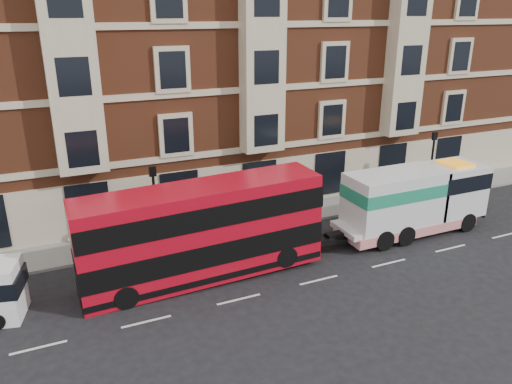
% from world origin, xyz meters
% --- Properties ---
extents(ground, '(120.00, 120.00, 0.00)m').
position_xyz_m(ground, '(0.00, 0.00, 0.00)').
color(ground, black).
rests_on(ground, ground).
extents(sidewalk, '(90.00, 3.00, 0.15)m').
position_xyz_m(sidewalk, '(0.00, 7.50, 0.07)').
color(sidewalk, slate).
rests_on(sidewalk, ground).
extents(victorian_terrace, '(45.00, 12.00, 20.40)m').
position_xyz_m(victorian_terrace, '(0.50, 15.00, 10.07)').
color(victorian_terrace, brown).
rests_on(victorian_terrace, ground).
extents(lamp_post_west, '(0.35, 0.15, 4.35)m').
position_xyz_m(lamp_post_west, '(-6.00, 6.20, 2.68)').
color(lamp_post_west, black).
rests_on(lamp_post_west, sidewalk).
extents(lamp_post_east, '(0.35, 0.15, 4.35)m').
position_xyz_m(lamp_post_east, '(12.00, 6.20, 2.68)').
color(lamp_post_east, black).
rests_on(lamp_post_east, sidewalk).
extents(double_decker_bus, '(11.09, 2.55, 4.49)m').
position_xyz_m(double_decker_bus, '(-4.77, 2.45, 2.38)').
color(double_decker_bus, '#B50A1B').
rests_on(double_decker_bus, ground).
extents(tow_truck, '(8.88, 2.62, 3.70)m').
position_xyz_m(tow_truck, '(7.29, 2.45, 1.96)').
color(tow_truck, silver).
rests_on(tow_truck, ground).
extents(pedestrian, '(0.71, 0.66, 1.63)m').
position_xyz_m(pedestrian, '(-8.72, 7.39, 0.96)').
color(pedestrian, black).
rests_on(pedestrian, sidewalk).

